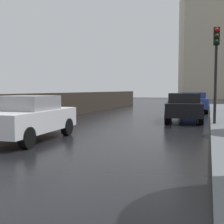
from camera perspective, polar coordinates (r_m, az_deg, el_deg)
The scene contains 5 objects.
car_black_near_kerb at distance 16.18m, azimuth 13.29°, elevation 0.98°, with size 2.04×4.44×1.46m.
car_blue_mid_road at distance 22.66m, azimuth 14.93°, elevation 1.83°, with size 2.11×4.01×1.44m.
car_white_far_ahead at distance 10.30m, azimuth -15.54°, elevation -0.97°, with size 1.91×4.02×1.44m.
traffic_light at distance 14.21m, azimuth 18.83°, elevation 9.66°, with size 0.26×0.39×4.17m.
distant_tower at distance 58.78m, azimuth 19.48°, elevation 11.40°, with size 14.93×10.76×18.47m.
Camera 1 is at (3.92, -3.37, 1.64)m, focal length 49.03 mm.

